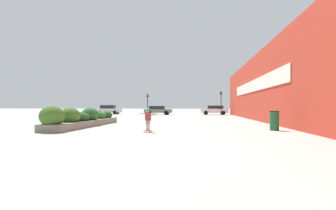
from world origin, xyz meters
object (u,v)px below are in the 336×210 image
(car_leftmost, at_px, (214,110))
(skateboard, at_px, (148,131))
(traffic_light_left, at_px, (148,101))
(trash_bin, at_px, (274,121))
(car_center_left, at_px, (274,110))
(skateboarder, at_px, (148,117))
(car_center_right, at_px, (158,110))
(car_rightmost, at_px, (109,110))
(traffic_light_right, at_px, (221,99))

(car_leftmost, bearing_deg, skateboard, 169.94)
(traffic_light_left, bearing_deg, trash_bin, -63.70)
(car_leftmost, bearing_deg, car_center_left, -71.07)
(skateboarder, relative_size, car_leftmost, 0.26)
(car_center_right, bearing_deg, car_center_left, 103.95)
(car_center_right, distance_m, car_rightmost, 9.23)
(skateboarder, xyz_separation_m, car_center_right, (-3.75, 28.08, -0.01))
(car_center_right, height_order, car_rightmost, car_rightmost)
(trash_bin, distance_m, car_center_right, 28.37)
(trash_bin, height_order, traffic_light_left, traffic_light_left)
(car_rightmost, bearing_deg, car_center_left, 95.06)
(car_center_right, bearing_deg, traffic_light_right, 74.56)
(skateboarder, distance_m, traffic_light_left, 25.66)
(traffic_light_right, bearing_deg, skateboard, -103.08)
(trash_bin, relative_size, car_rightmost, 0.26)
(car_center_left, distance_m, traffic_light_right, 12.15)
(car_center_left, relative_size, traffic_light_left, 1.28)
(traffic_light_right, bearing_deg, trash_bin, -88.09)
(car_leftmost, distance_m, car_rightmost, 17.94)
(car_leftmost, bearing_deg, skateboarder, 169.94)
(car_leftmost, xyz_separation_m, car_rightmost, (-17.91, 1.01, 0.02))
(trash_bin, xyz_separation_m, car_leftmost, (-1.49, 27.64, 0.24))
(car_rightmost, bearing_deg, traffic_light_right, 75.14)
(car_leftmost, xyz_separation_m, traffic_light_left, (-10.10, -4.19, 1.39))
(car_leftmost, relative_size, car_rightmost, 1.03)
(traffic_light_right, bearing_deg, car_center_left, 38.03)
(car_center_right, xyz_separation_m, traffic_light_right, (9.66, -2.67, 1.62))
(skateboarder, distance_m, car_center_left, 36.27)
(trash_bin, relative_size, car_center_right, 0.25)
(traffic_light_left, bearing_deg, car_leftmost, 22.55)
(traffic_light_right, bearing_deg, traffic_light_left, -178.59)
(car_center_right, height_order, traffic_light_left, traffic_light_left)
(skateboarder, xyz_separation_m, trash_bin, (6.70, 1.70, -0.23))
(skateboard, bearing_deg, car_center_right, 122.76)
(skateboarder, distance_m, trash_bin, 6.92)
(skateboarder, bearing_deg, trash_bin, 39.43)
(skateboarder, relative_size, traffic_light_left, 0.35)
(car_center_left, xyz_separation_m, traffic_light_left, (-20.29, -7.69, 1.40))
(car_center_right, bearing_deg, skateboarder, 7.60)
(traffic_light_left, bearing_deg, skateboard, -79.00)
(trash_bin, distance_m, car_leftmost, 27.68)
(car_center_right, xyz_separation_m, traffic_light_left, (-1.14, -2.93, 1.42))
(traffic_light_left, bearing_deg, skateboarder, -79.00)
(traffic_light_left, bearing_deg, car_rightmost, 146.33)
(trash_bin, bearing_deg, traffic_light_left, 116.30)
(skateboarder, relative_size, car_rightmost, 0.27)
(car_center_right, relative_size, traffic_light_right, 1.25)
(car_center_left, height_order, traffic_light_right, traffic_light_right)
(car_center_right, relative_size, traffic_light_left, 1.38)
(car_leftmost, height_order, car_center_left, car_center_left)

